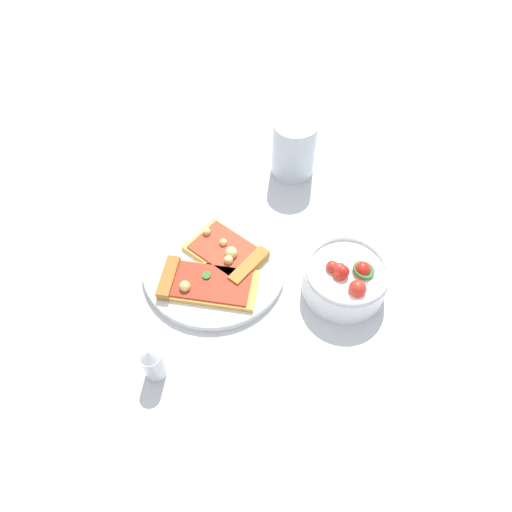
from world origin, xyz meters
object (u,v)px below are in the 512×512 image
plate (216,265)px  pizza_slice_far (202,283)px  soda_glass (294,149)px  pizza_slice_near (230,254)px  salad_bowl (345,278)px  pepper_shaker (153,363)px

plate → pizza_slice_far: pizza_slice_far is taller
plate → soda_glass: bearing=31.7°
pizza_slice_near → soda_glass: bearing=34.7°
plate → salad_bowl: salad_bowl is taller
salad_bowl → soda_glass: size_ratio=1.18×
pizza_slice_far → pepper_shaker: 0.14m
salad_bowl → plate: bearing=140.9°
plate → pizza_slice_near: pizza_slice_near is taller
pepper_shaker → plate: bearing=39.7°
salad_bowl → soda_glass: bearing=76.8°
pizza_slice_near → pepper_shaker: 0.21m
pizza_slice_near → pepper_shaker: pepper_shaker is taller
plate → pizza_slice_far: size_ratio=1.41×
salad_bowl → soda_glass: 0.27m
pepper_shaker → pizza_slice_far: bearing=40.1°
pizza_slice_near → pizza_slice_far: 0.07m
soda_glass → pepper_shaker: bearing=-144.9°
soda_glass → pizza_slice_near: bearing=-145.3°
pizza_slice_near → pizza_slice_far: bearing=-154.2°
pizza_slice_far → plate: bearing=38.4°
pizza_slice_near → soda_glass: soda_glass is taller
pizza_slice_far → salad_bowl: (0.19, -0.10, 0.01)m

